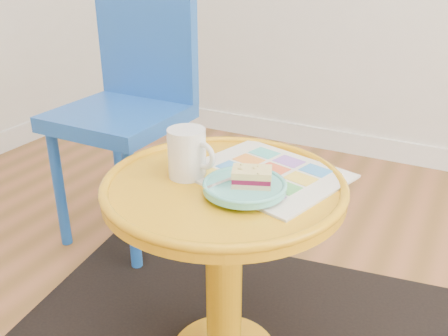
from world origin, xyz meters
The scene contains 8 objects.
room_walls centered at (-0.99, 0.99, 0.06)m, with size 4.00×4.00×4.00m.
side_table centered at (-0.16, 0.30, 0.40)m, with size 0.59×0.59×0.56m.
chair centered at (-0.82, 0.80, 0.56)m, with size 0.44×0.44×0.98m.
newspaper centered at (-0.09, 0.39, 0.56)m, with size 0.36×0.30×0.01m, color silver.
mug centered at (-0.25, 0.30, 0.62)m, with size 0.13×0.09×0.12m.
plate centered at (-0.09, 0.27, 0.58)m, with size 0.19×0.19×0.02m.
cake_slice centered at (-0.07, 0.27, 0.61)m, with size 0.10×0.09×0.04m.
fork centered at (-0.12, 0.27, 0.59)m, with size 0.06×0.14×0.00m.
Camera 1 is at (0.35, -0.65, 1.09)m, focal length 40.00 mm.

